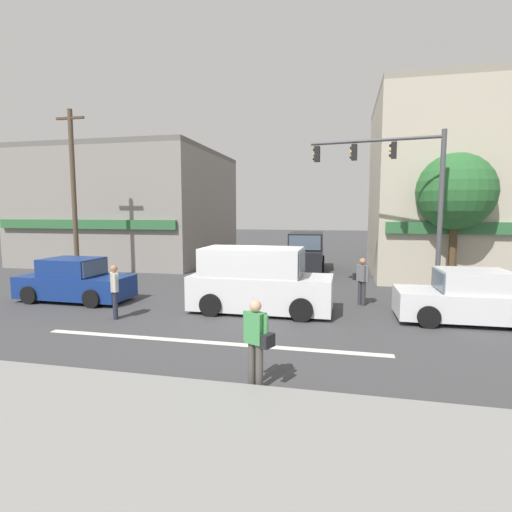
{
  "coord_description": "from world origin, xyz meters",
  "views": [
    {
      "loc": [
        3.31,
        -12.75,
        3.27
      ],
      "look_at": [
        0.04,
        2.0,
        1.6
      ],
      "focal_mm": 28.0,
      "sensor_mm": 36.0,
      "label": 1
    }
  ],
  "objects_px": {
    "utility_pole_far_right": "(450,203)",
    "pedestrian_foreground_with_bag": "(256,338)",
    "street_tree": "(456,192)",
    "van_waiting_far": "(306,253)",
    "sedan_crossing_leftbound": "(469,299)",
    "utility_pole_near_left": "(74,194)",
    "traffic_light_mast": "(403,184)",
    "sedan_crossing_rightbound": "(75,282)",
    "pedestrian_far_side": "(362,278)",
    "pedestrian_mid_crossing": "(115,288)",
    "van_crossing_center": "(258,281)"
  },
  "relations": [
    {
      "from": "utility_pole_far_right",
      "to": "pedestrian_foreground_with_bag",
      "type": "height_order",
      "value": "utility_pole_far_right"
    },
    {
      "from": "street_tree",
      "to": "van_waiting_far",
      "type": "xyz_separation_m",
      "value": [
        -6.47,
        4.54,
        -3.06
      ]
    },
    {
      "from": "sedan_crossing_leftbound",
      "to": "utility_pole_near_left",
      "type": "bearing_deg",
      "value": 166.92
    },
    {
      "from": "utility_pole_near_left",
      "to": "traffic_light_mast",
      "type": "xyz_separation_m",
      "value": [
        14.38,
        -0.54,
        0.2
      ]
    },
    {
      "from": "traffic_light_mast",
      "to": "sedan_crossing_rightbound",
      "type": "bearing_deg",
      "value": -165.15
    },
    {
      "from": "utility_pole_near_left",
      "to": "utility_pole_far_right",
      "type": "distance_m",
      "value": 18.03
    },
    {
      "from": "utility_pole_near_left",
      "to": "utility_pole_far_right",
      "type": "xyz_separation_m",
      "value": [
        17.33,
        4.94,
        -0.39
      ]
    },
    {
      "from": "street_tree",
      "to": "traffic_light_mast",
      "type": "bearing_deg",
      "value": -139.47
    },
    {
      "from": "sedan_crossing_rightbound",
      "to": "pedestrian_far_side",
      "type": "bearing_deg",
      "value": 8.68
    },
    {
      "from": "street_tree",
      "to": "sedan_crossing_rightbound",
      "type": "height_order",
      "value": "street_tree"
    },
    {
      "from": "street_tree",
      "to": "pedestrian_mid_crossing",
      "type": "bearing_deg",
      "value": -147.93
    },
    {
      "from": "utility_pole_near_left",
      "to": "pedestrian_far_side",
      "type": "xyz_separation_m",
      "value": [
        12.92,
        -2.09,
        -3.15
      ]
    },
    {
      "from": "street_tree",
      "to": "van_waiting_far",
      "type": "bearing_deg",
      "value": 144.95
    },
    {
      "from": "traffic_light_mast",
      "to": "van_waiting_far",
      "type": "height_order",
      "value": "traffic_light_mast"
    },
    {
      "from": "traffic_light_mast",
      "to": "sedan_crossing_leftbound",
      "type": "bearing_deg",
      "value": -63.68
    },
    {
      "from": "street_tree",
      "to": "pedestrian_mid_crossing",
      "type": "relative_size",
      "value": 3.39
    },
    {
      "from": "van_crossing_center",
      "to": "pedestrian_foreground_with_bag",
      "type": "xyz_separation_m",
      "value": [
        1.19,
        -5.64,
        -0.05
      ]
    },
    {
      "from": "utility_pole_near_left",
      "to": "traffic_light_mast",
      "type": "bearing_deg",
      "value": -2.16
    },
    {
      "from": "utility_pole_far_right",
      "to": "pedestrian_far_side",
      "type": "xyz_separation_m",
      "value": [
        -4.42,
        -7.03,
        -2.76
      ]
    },
    {
      "from": "van_waiting_far",
      "to": "pedestrian_far_side",
      "type": "xyz_separation_m",
      "value": [
        2.72,
        -8.05,
        -0.05
      ]
    },
    {
      "from": "van_crossing_center",
      "to": "van_waiting_far",
      "type": "distance_m",
      "value": 9.76
    },
    {
      "from": "van_crossing_center",
      "to": "van_waiting_far",
      "type": "relative_size",
      "value": 0.99
    },
    {
      "from": "pedestrian_far_side",
      "to": "van_crossing_center",
      "type": "bearing_deg",
      "value": -153.39
    },
    {
      "from": "utility_pole_near_left",
      "to": "sedan_crossing_rightbound",
      "type": "relative_size",
      "value": 1.91
    },
    {
      "from": "van_waiting_far",
      "to": "utility_pole_near_left",
      "type": "bearing_deg",
      "value": -149.69
    },
    {
      "from": "sedan_crossing_leftbound",
      "to": "pedestrian_foreground_with_bag",
      "type": "relative_size",
      "value": 2.48
    },
    {
      "from": "pedestrian_foreground_with_bag",
      "to": "pedestrian_far_side",
      "type": "xyz_separation_m",
      "value": [
        2.17,
        7.32,
        0.0
      ]
    },
    {
      "from": "van_waiting_far",
      "to": "sedan_crossing_rightbound",
      "type": "distance_m",
      "value": 12.26
    },
    {
      "from": "pedestrian_foreground_with_bag",
      "to": "van_waiting_far",
      "type": "bearing_deg",
      "value": 92.04
    },
    {
      "from": "pedestrian_foreground_with_bag",
      "to": "pedestrian_mid_crossing",
      "type": "relative_size",
      "value": 1.0
    },
    {
      "from": "pedestrian_mid_crossing",
      "to": "street_tree",
      "type": "bearing_deg",
      "value": 32.07
    },
    {
      "from": "traffic_light_mast",
      "to": "pedestrian_far_side",
      "type": "xyz_separation_m",
      "value": [
        -1.46,
        -1.55,
        -3.35
      ]
    },
    {
      "from": "sedan_crossing_rightbound",
      "to": "pedestrian_far_side",
      "type": "relative_size",
      "value": 2.47
    },
    {
      "from": "pedestrian_foreground_with_bag",
      "to": "van_crossing_center",
      "type": "bearing_deg",
      "value": 101.89
    },
    {
      "from": "pedestrian_far_side",
      "to": "street_tree",
      "type": "bearing_deg",
      "value": 43.05
    },
    {
      "from": "utility_pole_far_right",
      "to": "van_crossing_center",
      "type": "bearing_deg",
      "value": -131.73
    },
    {
      "from": "pedestrian_foreground_with_bag",
      "to": "utility_pole_near_left",
      "type": "bearing_deg",
      "value": 138.79
    },
    {
      "from": "traffic_light_mast",
      "to": "street_tree",
      "type": "bearing_deg",
      "value": 40.53
    },
    {
      "from": "street_tree",
      "to": "pedestrian_far_side",
      "type": "bearing_deg",
      "value": -136.95
    },
    {
      "from": "van_crossing_center",
      "to": "traffic_light_mast",
      "type": "bearing_deg",
      "value": 33.82
    },
    {
      "from": "utility_pole_near_left",
      "to": "van_crossing_center",
      "type": "distance_m",
      "value": 10.73
    },
    {
      "from": "pedestrian_foreground_with_bag",
      "to": "pedestrian_mid_crossing",
      "type": "height_order",
      "value": "same"
    },
    {
      "from": "utility_pole_near_left",
      "to": "sedan_crossing_leftbound",
      "type": "height_order",
      "value": "utility_pole_near_left"
    },
    {
      "from": "utility_pole_far_right",
      "to": "sedan_crossing_leftbound",
      "type": "xyz_separation_m",
      "value": [
        -1.39,
        -8.65,
        -3.0
      ]
    },
    {
      "from": "utility_pole_near_left",
      "to": "pedestrian_far_side",
      "type": "height_order",
      "value": "utility_pole_near_left"
    },
    {
      "from": "pedestrian_mid_crossing",
      "to": "pedestrian_far_side",
      "type": "xyz_separation_m",
      "value": [
        7.46,
        3.51,
        0.0
      ]
    },
    {
      "from": "van_crossing_center",
      "to": "pedestrian_mid_crossing",
      "type": "xyz_separation_m",
      "value": [
        -4.1,
        -1.83,
        -0.06
      ]
    },
    {
      "from": "utility_pole_far_right",
      "to": "sedan_crossing_leftbound",
      "type": "distance_m",
      "value": 9.26
    },
    {
      "from": "traffic_light_mast",
      "to": "pedestrian_foreground_with_bag",
      "type": "distance_m",
      "value": 10.15
    },
    {
      "from": "traffic_light_mast",
      "to": "sedan_crossing_leftbound",
      "type": "height_order",
      "value": "traffic_light_mast"
    }
  ]
}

